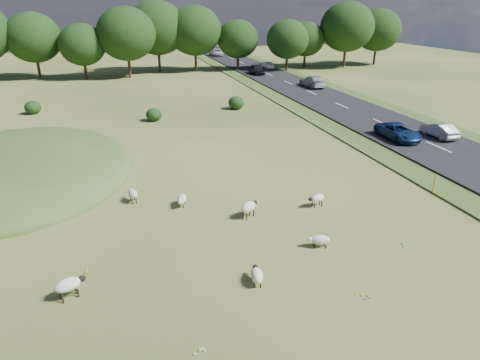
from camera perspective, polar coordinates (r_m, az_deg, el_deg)
The scene contains 20 objects.
ground at distance 41.04m, azimuth -9.07°, elevation 6.60°, with size 160.00×160.00×0.00m, color #3E561A.
mound at distance 33.89m, azimuth -27.58°, elevation 0.84°, with size 16.00×20.00×4.00m, color #33561E.
road at distance 56.20m, azimuth 10.39°, elevation 10.91°, with size 8.00×150.00×0.25m, color black.
treeline at distance 74.90m, azimuth -14.19°, elevation 18.40°, with size 96.28×14.66×11.70m.
shrubs at distance 47.70m, azimuth -12.49°, elevation 9.44°, with size 23.39×8.40×1.47m.
marker_post at distance 29.11m, azimuth 24.42°, elevation -0.61°, with size 0.06×0.06×1.20m, color #D8590C.
sheep_0 at distance 26.20m, azimuth -14.11°, elevation -1.76°, with size 0.61×1.14×0.81m.
sheep_1 at distance 21.26m, azimuth 10.54°, elevation -7.85°, with size 1.17×0.72×0.65m.
sheep_2 at distance 25.24m, azimuth -7.80°, elevation -2.56°, with size 0.80×1.22×0.67m.
sheep_3 at distance 23.59m, azimuth 1.18°, elevation -3.59°, with size 1.29×1.07×0.93m.
sheep_4 at distance 18.47m, azimuth 2.25°, elevation -12.52°, with size 0.68×1.21×0.67m.
sheep_5 at distance 18.81m, azimuth -21.88°, elevation -12.83°, with size 1.32×0.93×0.92m.
sheep_6 at distance 25.23m, azimuth 10.22°, elevation -2.40°, with size 1.14×0.66×0.80m.
car_0 at distance 72.82m, azimuth 2.22°, elevation 14.52°, with size 1.78×4.43×1.51m, color black.
car_2 at distance 104.99m, azimuth -1.61°, elevation 16.94°, with size 2.01×4.95×1.44m, color #9C2011.
car_3 at distance 41.13m, azimuth 25.03°, elevation 6.04°, with size 1.29×3.69×1.22m, color #A8ACB0.
car_4 at distance 79.10m, azimuth 3.65°, elevation 15.03°, with size 1.31×3.75×1.24m, color silver.
car_5 at distance 62.02m, azimuth 9.65°, elevation 12.85°, with size 2.13×5.23×1.52m, color #B6BABE.
car_6 at distance 39.13m, azimuth 20.35°, elevation 6.06°, with size 2.15×4.66×1.30m, color navy.
car_7 at distance 99.64m, azimuth -3.11°, elevation 16.64°, with size 2.50×5.43×1.51m, color silver.
Camera 1 is at (-4.82, -19.24, 11.00)m, focal length 32.00 mm.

